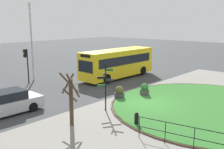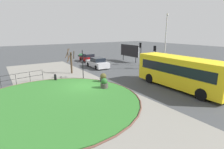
# 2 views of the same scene
# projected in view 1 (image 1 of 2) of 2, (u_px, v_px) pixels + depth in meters

# --- Properties ---
(ground) EXTENTS (120.00, 120.00, 0.00)m
(ground) POSITION_uv_depth(u_px,v_px,m) (146.00, 104.00, 19.08)
(ground) COLOR #3D3F42
(sidewalk_paving) EXTENTS (32.00, 8.92, 0.02)m
(sidewalk_paving) POSITION_uv_depth(u_px,v_px,m) (164.00, 108.00, 18.08)
(sidewalk_paving) COLOR gray
(sidewalk_paving) RESTS_ON ground
(grass_island) EXTENTS (13.30, 13.30, 0.10)m
(grass_island) POSITION_uv_depth(u_px,v_px,m) (207.00, 107.00, 18.32)
(grass_island) COLOR #2D6B28
(grass_island) RESTS_ON ground
(grass_kerb_ring) EXTENTS (13.61, 13.61, 0.11)m
(grass_kerb_ring) POSITION_uv_depth(u_px,v_px,m) (207.00, 106.00, 18.31)
(grass_kerb_ring) COLOR brown
(grass_kerb_ring) RESTS_ON ground
(signpost_directional) EXTENTS (0.99, 0.80, 3.32)m
(signpost_directional) POSITION_uv_depth(u_px,v_px,m) (105.00, 84.00, 17.19)
(signpost_directional) COLOR black
(signpost_directional) RESTS_ON ground
(bollard_foreground) EXTENTS (0.25, 0.25, 0.79)m
(bollard_foreground) POSITION_uv_depth(u_px,v_px,m) (137.00, 119.00, 15.06)
(bollard_foreground) COLOR black
(bollard_foreground) RESTS_ON ground
(railing_grass_edge) EXTENTS (0.83, 4.13, 1.16)m
(railing_grass_edge) POSITION_uv_depth(u_px,v_px,m) (179.00, 133.00, 12.36)
(railing_grass_edge) COLOR black
(railing_grass_edge) RESTS_ON ground
(bus_yellow) EXTENTS (9.16, 2.67, 2.99)m
(bus_yellow) POSITION_uv_depth(u_px,v_px,m) (118.00, 63.00, 27.60)
(bus_yellow) COLOR yellow
(bus_yellow) RESTS_ON ground
(car_near_lane) EXTENTS (4.62, 2.07, 1.51)m
(car_near_lane) POSITION_uv_depth(u_px,v_px,m) (6.00, 103.00, 16.93)
(car_near_lane) COLOR #B7B7BC
(car_near_lane) RESTS_ON ground
(traffic_light_far) EXTENTS (0.49, 0.27, 3.36)m
(traffic_light_far) POSITION_uv_depth(u_px,v_px,m) (26.00, 58.00, 24.75)
(traffic_light_far) COLOR black
(traffic_light_far) RESTS_ON ground
(lamppost_tall) EXTENTS (0.32, 0.32, 7.67)m
(lamppost_tall) POSITION_uv_depth(u_px,v_px,m) (31.00, 40.00, 25.75)
(lamppost_tall) COLOR #B7B7BC
(lamppost_tall) RESTS_ON ground
(planter_near_signpost) EXTENTS (0.73, 0.73, 1.04)m
(planter_near_signpost) POSITION_uv_depth(u_px,v_px,m) (145.00, 90.00, 20.99)
(planter_near_signpost) COLOR #47423D
(planter_near_signpost) RESTS_ON ground
(planter_kerbside) EXTENTS (0.78, 0.78, 1.01)m
(planter_kerbside) POSITION_uv_depth(u_px,v_px,m) (119.00, 93.00, 20.26)
(planter_kerbside) COLOR #383838
(planter_kerbside) RESTS_ON ground
(street_tree_bare) EXTENTS (1.26, 1.26, 3.22)m
(street_tree_bare) POSITION_uv_depth(u_px,v_px,m) (71.00, 98.00, 14.78)
(street_tree_bare) COLOR #423323
(street_tree_bare) RESTS_ON ground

